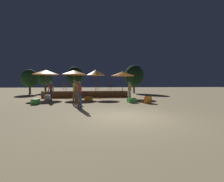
{
  "coord_description": "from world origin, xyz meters",
  "views": [
    {
      "loc": [
        -1.47,
        -6.73,
        1.51
      ],
      "look_at": [
        0.0,
        4.96,
        0.96
      ],
      "focal_mm": 24.0,
      "sensor_mm": 36.0,
      "label": 1
    }
  ],
  "objects_px": {
    "patio_umbrella_2": "(123,74)",
    "background_tree_3": "(134,76)",
    "cube_seat_5": "(148,98)",
    "bistro_chair_1": "(110,86)",
    "person_0": "(51,91)",
    "patio_umbrella_0": "(96,73)",
    "person_4": "(75,91)",
    "background_tree_0": "(30,78)",
    "bistro_chair_0": "(75,86)",
    "patio_umbrella_1": "(74,72)",
    "cube_seat_1": "(35,102)",
    "cube_seat_2": "(132,100)",
    "patio_umbrella_3": "(46,72)",
    "background_tree_1": "(75,76)",
    "person_1": "(130,90)",
    "cube_seat_3": "(47,97)",
    "cube_seat_0": "(88,99)",
    "person_2": "(80,94)",
    "person_3": "(77,91)",
    "bistro_chair_3": "(65,86)",
    "cube_seat_4": "(148,100)",
    "frisbee_disc": "(77,107)",
    "bistro_chair_2": "(98,86)"
  },
  "relations": [
    {
      "from": "patio_umbrella_2",
      "to": "background_tree_3",
      "type": "bearing_deg",
      "value": 65.15
    },
    {
      "from": "cube_seat_5",
      "to": "bistro_chair_1",
      "type": "distance_m",
      "value": 5.62
    },
    {
      "from": "person_0",
      "to": "patio_umbrella_0",
      "type": "bearing_deg",
      "value": -66.66
    },
    {
      "from": "person_4",
      "to": "background_tree_0",
      "type": "height_order",
      "value": "background_tree_0"
    },
    {
      "from": "person_4",
      "to": "bistro_chair_0",
      "type": "height_order",
      "value": "person_4"
    },
    {
      "from": "patio_umbrella_1",
      "to": "background_tree_0",
      "type": "xyz_separation_m",
      "value": [
        -7.18,
        6.45,
        -0.45
      ]
    },
    {
      "from": "background_tree_3",
      "to": "cube_seat_1",
      "type": "bearing_deg",
      "value": -131.92
    },
    {
      "from": "cube_seat_2",
      "to": "cube_seat_5",
      "type": "relative_size",
      "value": 1.22
    },
    {
      "from": "patio_umbrella_3",
      "to": "cube_seat_1",
      "type": "height_order",
      "value": "patio_umbrella_3"
    },
    {
      "from": "background_tree_1",
      "to": "background_tree_3",
      "type": "bearing_deg",
      "value": -23.04
    },
    {
      "from": "person_1",
      "to": "background_tree_0",
      "type": "relative_size",
      "value": 0.46
    },
    {
      "from": "cube_seat_3",
      "to": "cube_seat_0",
      "type": "bearing_deg",
      "value": -22.96
    },
    {
      "from": "patio_umbrella_3",
      "to": "person_1",
      "type": "xyz_separation_m",
      "value": [
        8.37,
        -3.15,
        -1.84
      ]
    },
    {
      "from": "cube_seat_0",
      "to": "cube_seat_3",
      "type": "bearing_deg",
      "value": 157.04
    },
    {
      "from": "person_4",
      "to": "bistro_chair_1",
      "type": "distance_m",
      "value": 8.0
    },
    {
      "from": "person_2",
      "to": "person_3",
      "type": "relative_size",
      "value": 0.99
    },
    {
      "from": "bistro_chair_3",
      "to": "background_tree_3",
      "type": "relative_size",
      "value": 0.2
    },
    {
      "from": "cube_seat_1",
      "to": "person_4",
      "type": "height_order",
      "value": "person_4"
    },
    {
      "from": "cube_seat_4",
      "to": "background_tree_3",
      "type": "xyz_separation_m",
      "value": [
        2.4,
        12.57,
        2.61
      ]
    },
    {
      "from": "cube_seat_1",
      "to": "background_tree_3",
      "type": "bearing_deg",
      "value": 48.08
    },
    {
      "from": "bistro_chair_3",
      "to": "background_tree_0",
      "type": "height_order",
      "value": "background_tree_0"
    },
    {
      "from": "person_3",
      "to": "background_tree_3",
      "type": "height_order",
      "value": "background_tree_3"
    },
    {
      "from": "cube_seat_1",
      "to": "person_3",
      "type": "bearing_deg",
      "value": 13.77
    },
    {
      "from": "cube_seat_1",
      "to": "bistro_chair_0",
      "type": "distance_m",
      "value": 7.02
    },
    {
      "from": "patio_umbrella_1",
      "to": "frisbee_disc",
      "type": "height_order",
      "value": "patio_umbrella_1"
    },
    {
      "from": "cube_seat_2",
      "to": "cube_seat_4",
      "type": "xyz_separation_m",
      "value": [
        1.16,
        -0.55,
        0.05
      ]
    },
    {
      "from": "patio_umbrella_1",
      "to": "background_tree_3",
      "type": "bearing_deg",
      "value": 38.9
    },
    {
      "from": "bistro_chair_0",
      "to": "person_0",
      "type": "bearing_deg",
      "value": -77.45
    },
    {
      "from": "cube_seat_2",
      "to": "bistro_chair_2",
      "type": "height_order",
      "value": "bistro_chair_2"
    },
    {
      "from": "bistro_chair_3",
      "to": "background_tree_1",
      "type": "xyz_separation_m",
      "value": [
        -0.0,
        10.06,
        1.69
      ]
    },
    {
      "from": "cube_seat_2",
      "to": "person_4",
      "type": "relative_size",
      "value": 0.39
    },
    {
      "from": "person_0",
      "to": "person_1",
      "type": "bearing_deg",
      "value": -102.66
    },
    {
      "from": "person_3",
      "to": "patio_umbrella_1",
      "type": "bearing_deg",
      "value": -86.68
    },
    {
      "from": "patio_umbrella_0",
      "to": "bistro_chair_3",
      "type": "bearing_deg",
      "value": 156.24
    },
    {
      "from": "cube_seat_5",
      "to": "bistro_chair_0",
      "type": "distance_m",
      "value": 8.76
    },
    {
      "from": "bistro_chair_1",
      "to": "person_3",
      "type": "bearing_deg",
      "value": 22.41
    },
    {
      "from": "cube_seat_3",
      "to": "background_tree_1",
      "type": "xyz_separation_m",
      "value": [
        1.03,
        13.21,
        2.76
      ]
    },
    {
      "from": "person_0",
      "to": "bistro_chair_2",
      "type": "relative_size",
      "value": 1.9
    },
    {
      "from": "person_4",
      "to": "patio_umbrella_3",
      "type": "bearing_deg",
      "value": 96.66
    },
    {
      "from": "bistro_chair_1",
      "to": "bistro_chair_2",
      "type": "bearing_deg",
      "value": -55.86
    },
    {
      "from": "patio_umbrella_2",
      "to": "person_1",
      "type": "distance_m",
      "value": 3.46
    },
    {
      "from": "patio_umbrella_0",
      "to": "patio_umbrella_2",
      "type": "xyz_separation_m",
      "value": [
        3.01,
        0.17,
        -0.07
      ]
    },
    {
      "from": "person_2",
      "to": "cube_seat_0",
      "type": "bearing_deg",
      "value": -68.96
    },
    {
      "from": "bistro_chair_0",
      "to": "background_tree_3",
      "type": "height_order",
      "value": "background_tree_3"
    },
    {
      "from": "cube_seat_1",
      "to": "person_2",
      "type": "bearing_deg",
      "value": -32.65
    },
    {
      "from": "patio_umbrella_3",
      "to": "bistro_chair_0",
      "type": "relative_size",
      "value": 3.43
    },
    {
      "from": "frisbee_disc",
      "to": "cube_seat_2",
      "type": "bearing_deg",
      "value": 24.42
    },
    {
      "from": "cube_seat_0",
      "to": "background_tree_0",
      "type": "xyz_separation_m",
      "value": [
        -8.81,
        10.07,
        2.1
      ]
    },
    {
      "from": "patio_umbrella_2",
      "to": "person_1",
      "type": "height_order",
      "value": "patio_umbrella_2"
    },
    {
      "from": "cube_seat_5",
      "to": "bistro_chair_3",
      "type": "relative_size",
      "value": 0.63
    }
  ]
}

